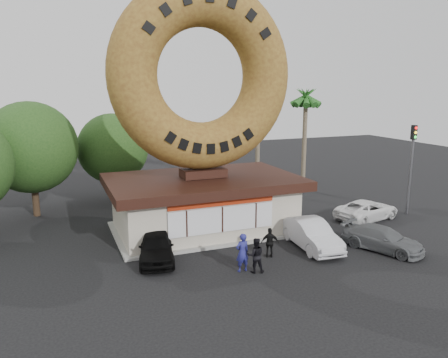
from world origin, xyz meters
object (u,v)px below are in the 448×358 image
donut_shop (204,202)px  street_lamp (139,140)px  person_center (256,255)px  car_black (156,246)px  person_right (270,243)px  car_silver (311,234)px  car_grey (383,239)px  traffic_signal (412,158)px  giant_donut (202,76)px  person_left (242,253)px  car_white (367,210)px

donut_shop → street_lamp: bearing=100.5°
street_lamp → person_center: 17.26m
car_black → person_right: bearing=-6.2°
car_silver → car_grey: 3.76m
traffic_signal → car_black: bearing=-175.1°
car_grey → giant_donut: bearing=114.5°
car_black → car_silver: (8.17, -1.41, 0.04)m
giant_donut → person_right: 10.08m
car_grey → person_left: bearing=153.3°
giant_donut → person_right: bearing=-72.2°
car_black → car_silver: 8.30m
giant_donut → person_right: (1.72, -5.34, -8.37)m
traffic_signal → car_grey: (-6.24, -4.68, -3.24)m
street_lamp → giant_donut: bearing=-79.5°
person_left → car_silver: (4.73, 1.45, -0.17)m
donut_shop → car_black: donut_shop is taller
person_center → car_silver: 4.56m
person_left → giant_donut: bearing=-98.3°
person_right → car_grey: bearing=-172.1°
donut_shop → person_left: bearing=-92.7°
giant_donut → car_black: bearing=-136.6°
giant_donut → traffic_signal: bearing=-8.2°
traffic_signal → person_center: bearing=-161.0°
person_center → car_silver: size_ratio=0.37×
giant_donut → car_black: size_ratio=2.53×
car_grey → person_center: bearing=155.7°
person_left → car_white: 11.81m
person_center → traffic_signal: bearing=-144.2°
car_silver → car_white: size_ratio=0.99×
car_silver → car_grey: size_ratio=1.07×
donut_shop → traffic_signal: 14.30m
person_center → car_silver: person_center is taller
donut_shop → car_grey: bearing=-40.7°
giant_donut → car_white: 13.75m
car_silver → car_white: 6.90m
car_black → car_silver: car_silver is taller
donut_shop → giant_donut: (0.00, 0.02, 7.38)m
street_lamp → car_white: 17.71m
person_right → traffic_signal: bearing=-144.3°
traffic_signal → car_grey: bearing=-143.1°
street_lamp → car_grey: 19.65m
car_silver → car_white: (6.21, 3.00, -0.11)m
giant_donut → car_grey: bearing=-40.8°
car_black → traffic_signal: bearing=16.9°
person_left → car_grey: bearing=172.4°
giant_donut → car_grey: giant_donut is taller
person_right → car_black: size_ratio=0.37×
giant_donut → person_center: (0.23, -6.74, -8.31)m
person_right → car_grey: 6.19m
street_lamp → car_grey: bearing=-60.1°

